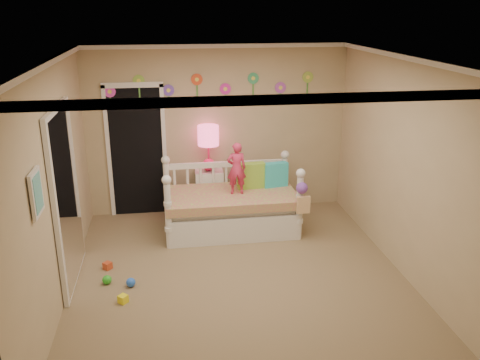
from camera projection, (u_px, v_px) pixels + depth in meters
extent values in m
cube|color=#7F684C|center=(239.00, 278.00, 6.15)|extent=(4.00, 4.50, 0.01)
cube|color=white|center=(239.00, 59.00, 5.29)|extent=(4.00, 4.50, 0.01)
cube|color=tan|center=(218.00, 130.00, 7.82)|extent=(4.00, 0.01, 2.60)
cube|color=tan|center=(55.00, 186.00, 5.44)|extent=(0.01, 4.50, 2.60)
cube|color=tan|center=(406.00, 169.00, 6.00)|extent=(0.01, 4.50, 2.60)
cube|color=#28CCBF|center=(275.00, 175.00, 7.49)|extent=(0.38, 0.19, 0.36)
cube|color=#8BC33B|center=(251.00, 176.00, 7.43)|extent=(0.41, 0.18, 0.38)
imported|color=#D7305B|center=(237.00, 168.00, 7.14)|extent=(0.28, 0.18, 0.75)
cube|color=white|center=(209.00, 192.00, 7.94)|extent=(0.43, 0.33, 0.71)
sphere|color=#E91F59|center=(209.00, 165.00, 7.79)|extent=(0.19, 0.19, 0.19)
cylinder|color=#E91F59|center=(209.00, 152.00, 7.73)|extent=(0.03, 0.03, 0.41)
cylinder|color=#F4497A|center=(208.00, 135.00, 7.64)|extent=(0.32, 0.32, 0.30)
cube|color=black|center=(137.00, 150.00, 7.72)|extent=(0.90, 0.04, 2.07)
cube|color=white|center=(67.00, 197.00, 5.81)|extent=(0.07, 1.30, 2.10)
cube|color=white|center=(36.00, 193.00, 4.52)|extent=(0.05, 0.34, 0.42)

